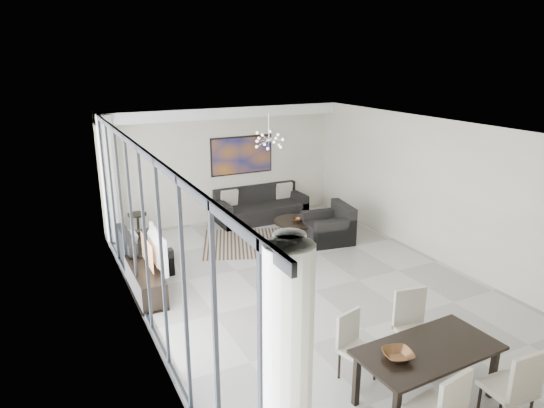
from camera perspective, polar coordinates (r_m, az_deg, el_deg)
room_shell at (r=8.62m, az=7.93°, el=-0.81°), size 6.00×9.00×2.90m
window_wall at (r=7.36m, az=-14.05°, el=-4.17°), size 0.37×8.95×2.90m
soffit at (r=11.90m, az=-5.59°, el=10.67°), size 5.98×0.40×0.26m
painting at (r=12.41m, az=-3.56°, el=5.74°), size 1.68×0.04×0.98m
chandelier at (r=10.44m, az=-0.38°, el=7.55°), size 0.66×0.66×0.71m
rug at (r=11.05m, az=-1.73°, el=-4.55°), size 2.93×2.61×0.01m
coffee_table at (r=11.44m, az=2.88°, el=-2.71°), size 1.06×1.06×0.37m
bowl_coffee at (r=11.31m, az=2.97°, el=-1.89°), size 0.28×0.28×0.07m
sofa_main at (r=12.53m, az=-1.35°, el=-0.58°), size 2.30×0.94×0.84m
loveseat at (r=10.12m, az=-14.99°, el=-5.75°), size 0.82×1.46×0.73m
armchair at (r=11.16m, az=6.77°, el=-2.89°), size 1.10×1.15×0.85m
side_table at (r=11.66m, az=-15.51°, el=-1.97°), size 0.43×0.43×0.59m
tv_console at (r=8.97m, az=-14.67°, el=-8.81°), size 0.44×1.55×0.48m
television at (r=8.79m, az=-13.95°, el=-5.23°), size 0.18×1.15×0.66m
dining_table at (r=6.34m, az=17.86°, el=-16.52°), size 1.79×0.94×0.73m
dining_chair_sw at (r=5.68m, az=19.52°, el=-21.65°), size 0.55×0.55×1.04m
dining_chair_se at (r=6.29m, az=26.80°, el=-18.44°), size 0.51×0.51×1.04m
dining_chair_nw at (r=6.61m, az=9.53°, el=-15.64°), size 0.51×0.51×0.91m
dining_chair_ne at (r=7.05m, az=16.23°, el=-13.11°), size 0.55×0.55×1.04m
bowl_dining at (r=6.00m, az=14.60°, el=-16.82°), size 0.42×0.42×0.08m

